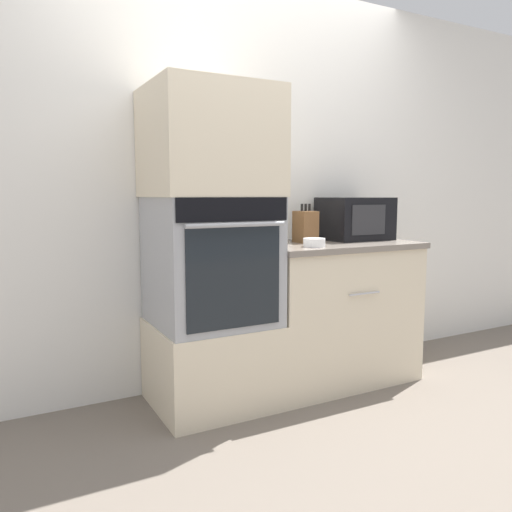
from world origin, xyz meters
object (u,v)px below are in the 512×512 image
at_px(bowl, 314,243).
at_px(condiment_jar_near, 266,234).
at_px(microwave, 355,219).
at_px(wall_oven, 211,261).
at_px(condiment_jar_mid, 276,233).
at_px(knife_block, 305,227).

relative_size(bowl, condiment_jar_near, 1.07).
height_order(microwave, condiment_jar_near, microwave).
bearing_deg(bowl, wall_oven, 163.03).
xyz_separation_m(microwave, bowl, (-0.51, -0.27, -0.11)).
bearing_deg(microwave, condiment_jar_mid, 161.68).
height_order(microwave, condiment_jar_mid, microwave).
bearing_deg(bowl, microwave, 27.53).
height_order(wall_oven, condiment_jar_mid, wall_oven).
distance_m(microwave, condiment_jar_near, 0.66).
bearing_deg(condiment_jar_mid, knife_block, -62.17).
bearing_deg(condiment_jar_near, microwave, -3.42).
bearing_deg(bowl, condiment_jar_near, 115.86).
relative_size(condiment_jar_near, condiment_jar_mid, 1.12).
xyz_separation_m(knife_block, condiment_jar_mid, (-0.10, 0.19, -0.05)).
height_order(wall_oven, condiment_jar_near, wall_oven).
bearing_deg(condiment_jar_near, condiment_jar_mid, 41.69).
bearing_deg(condiment_jar_near, knife_block, -14.30).
distance_m(wall_oven, condiment_jar_near, 0.46).
bearing_deg(microwave, wall_oven, -175.09).
height_order(microwave, knife_block, microwave).
bearing_deg(condiment_jar_near, wall_oven, -162.57).
xyz_separation_m(bowl, condiment_jar_mid, (-0.00, 0.43, 0.03)).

